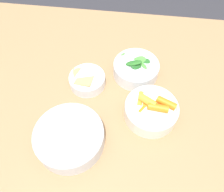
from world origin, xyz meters
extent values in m
plane|color=#2D2D33|center=(0.00, 0.00, 0.00)|extent=(10.00, 10.00, 0.00)
cube|color=#99724C|center=(0.00, 0.00, 0.72)|extent=(1.23, 1.02, 0.03)
cube|color=olive|center=(-0.55, -0.45, 0.36)|extent=(0.06, 0.06, 0.71)
cube|color=olive|center=(0.55, -0.45, 0.36)|extent=(0.06, 0.06, 0.71)
cylinder|color=silver|center=(-0.16, 0.00, 0.76)|extent=(0.16, 0.16, 0.05)
torus|color=silver|center=(-0.16, 0.00, 0.79)|extent=(0.16, 0.16, 0.01)
cylinder|color=orange|center=(-0.13, -0.02, 0.78)|extent=(0.02, 0.05, 0.02)
cylinder|color=orange|center=(-0.16, 0.00, 0.78)|extent=(0.06, 0.03, 0.02)
cylinder|color=orange|center=(-0.14, 0.01, 0.78)|extent=(0.04, 0.04, 0.02)
cylinder|color=orange|center=(-0.18, 0.00, 0.77)|extent=(0.06, 0.05, 0.02)
cylinder|color=orange|center=(-0.16, 0.01, 0.78)|extent=(0.06, 0.05, 0.02)
cylinder|color=orange|center=(-0.18, -0.02, 0.78)|extent=(0.06, 0.04, 0.02)
cylinder|color=orange|center=(-0.18, 0.01, 0.80)|extent=(0.06, 0.03, 0.02)
cylinder|color=orange|center=(-0.20, -0.01, 0.80)|extent=(0.06, 0.04, 0.02)
cylinder|color=orange|center=(-0.15, -0.01, 0.80)|extent=(0.06, 0.05, 0.02)
cylinder|color=silver|center=(-0.11, -0.16, 0.76)|extent=(0.15, 0.15, 0.05)
torus|color=silver|center=(-0.11, -0.16, 0.79)|extent=(0.15, 0.15, 0.01)
ellipsoid|color=#3D8433|center=(-0.11, -0.11, 0.77)|extent=(0.05, 0.04, 0.03)
ellipsoid|color=#2D7028|center=(-0.10, -0.16, 0.79)|extent=(0.07, 0.05, 0.05)
ellipsoid|color=#235B23|center=(-0.10, -0.15, 0.79)|extent=(0.05, 0.04, 0.04)
ellipsoid|color=#235B23|center=(-0.13, -0.17, 0.78)|extent=(0.05, 0.04, 0.03)
ellipsoid|color=#4C933D|center=(-0.14, -0.16, 0.78)|extent=(0.06, 0.06, 0.03)
ellipsoid|color=#4C933D|center=(-0.14, -0.17, 0.77)|extent=(0.04, 0.03, 0.03)
ellipsoid|color=#4C933D|center=(-0.07, -0.19, 0.78)|extent=(0.06, 0.05, 0.04)
ellipsoid|color=#4C933D|center=(-0.11, -0.18, 0.78)|extent=(0.06, 0.05, 0.05)
cylinder|color=silver|center=(0.06, 0.12, 0.77)|extent=(0.19, 0.19, 0.06)
torus|color=silver|center=(0.06, 0.12, 0.79)|extent=(0.19, 0.19, 0.01)
cylinder|color=#9E6B4C|center=(0.06, 0.12, 0.76)|extent=(0.17, 0.17, 0.03)
ellipsoid|color=#AD7551|center=(0.11, 0.14, 0.78)|extent=(0.01, 0.01, 0.01)
ellipsoid|color=#8E5B3D|center=(0.04, 0.10, 0.78)|extent=(0.01, 0.01, 0.01)
ellipsoid|color=#8E5B3D|center=(0.01, 0.05, 0.78)|extent=(0.01, 0.01, 0.01)
ellipsoid|color=#8E5B3D|center=(0.09, 0.15, 0.78)|extent=(0.01, 0.01, 0.01)
ellipsoid|color=#8E5B3D|center=(0.01, 0.16, 0.78)|extent=(0.01, 0.01, 0.01)
ellipsoid|color=#A36B4C|center=(0.06, 0.07, 0.78)|extent=(0.01, 0.01, 0.01)
ellipsoid|color=#AD7551|center=(0.08, 0.14, 0.78)|extent=(0.01, 0.01, 0.01)
ellipsoid|color=#A36B4C|center=(0.11, 0.06, 0.78)|extent=(0.01, 0.01, 0.01)
ellipsoid|color=#8E5B3D|center=(0.00, 0.08, 0.78)|extent=(0.01, 0.01, 0.01)
ellipsoid|color=#A36B4C|center=(0.01, 0.13, 0.78)|extent=(0.01, 0.01, 0.01)
ellipsoid|color=#8E5B3D|center=(-0.01, 0.16, 0.78)|extent=(0.01, 0.01, 0.01)
ellipsoid|color=#AD7551|center=(0.05, 0.10, 0.78)|extent=(0.01, 0.01, 0.01)
ellipsoid|color=#AD7551|center=(0.03, 0.10, 0.78)|extent=(0.01, 0.01, 0.01)
cylinder|color=#E0A88E|center=(0.07, 0.10, 0.79)|extent=(0.03, 0.03, 0.01)
cylinder|color=beige|center=(0.10, 0.07, 0.79)|extent=(0.03, 0.03, 0.01)
cylinder|color=silver|center=(0.05, -0.09, 0.76)|extent=(0.12, 0.12, 0.04)
torus|color=silver|center=(0.05, -0.09, 0.77)|extent=(0.12, 0.12, 0.01)
cube|color=tan|center=(0.05, -0.09, 0.76)|extent=(0.07, 0.06, 0.02)
cube|color=tan|center=(0.03, -0.09, 0.77)|extent=(0.06, 0.06, 0.02)
cube|color=tan|center=(0.08, -0.11, 0.77)|extent=(0.05, 0.06, 0.02)
cube|color=tan|center=(0.06, -0.09, 0.77)|extent=(0.06, 0.07, 0.02)
camera|label=1|loc=(-0.09, 0.34, 1.32)|focal=35.00mm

